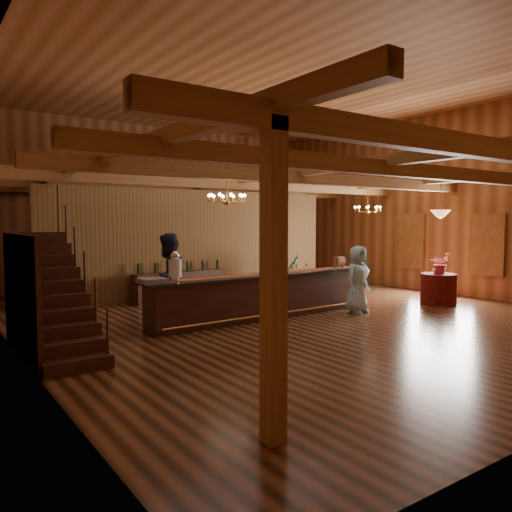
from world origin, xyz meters
TOP-DOWN VIEW (x-y plane):
  - floor at (0.00, 0.00)m, footprint 14.00×14.00m
  - ceiling at (0.00, 0.00)m, footprint 14.00×14.00m
  - wall_back at (0.00, 7.00)m, footprint 12.00×0.10m
  - wall_left at (-6.00, 0.00)m, footprint 0.10×14.00m
  - wall_right at (6.00, 0.00)m, footprint 0.10×14.00m
  - beam_grid at (0.00, 0.51)m, footprint 11.90×13.90m
  - support_posts at (0.00, -0.50)m, footprint 9.20×10.20m
  - partition_wall at (-0.50, 3.50)m, footprint 9.00×0.18m
  - window_right_front at (5.95, -1.60)m, footprint 0.12×1.05m
  - window_right_back at (5.95, 1.00)m, footprint 0.12×1.05m
  - staircase at (-5.45, -0.74)m, footprint 1.00×2.80m
  - backroom_boxes at (-0.29, 5.50)m, footprint 4.10×0.60m
  - tasting_bar at (-0.77, -0.23)m, footprint 6.05×0.99m
  - beverage_dispenser at (-3.04, -0.26)m, footprint 0.26×0.26m
  - glass_rack_tray at (-3.58, -0.38)m, footprint 0.50×0.50m
  - raffle_drum at (1.58, -0.19)m, footprint 0.34×0.24m
  - bar_bottle_0 at (-0.72, -0.11)m, footprint 0.07×0.07m
  - bar_bottle_1 at (-0.46, -0.10)m, footprint 0.07×0.07m
  - backbar_shelf at (-1.21, 3.23)m, footprint 2.86×0.76m
  - round_table at (4.14, -1.33)m, footprint 0.93×0.93m
  - chandelier_left at (-1.75, -0.15)m, footprint 0.80×0.80m
  - chandelier_right at (4.32, 1.38)m, footprint 0.80×0.80m
  - pendant_lamp at (4.14, -1.33)m, footprint 0.52×0.52m
  - bartender at (-0.19, 0.41)m, footprint 0.72×0.60m
  - staff_second at (-2.84, 0.49)m, footprint 1.20×1.17m
  - guest at (1.40, -1.01)m, footprint 0.89×0.68m
  - floor_plant at (1.92, 2.19)m, footprint 0.76×0.65m
  - table_flowers at (4.18, -1.33)m, footprint 0.56×0.50m
  - table_vase at (4.14, -1.26)m, footprint 0.20×0.20m

SIDE VIEW (x-z plane):
  - floor at x=0.00m, z-range 0.00..0.00m
  - backbar_shelf at x=-1.21m, z-range 0.00..0.80m
  - round_table at x=4.14m, z-range 0.00..0.81m
  - tasting_bar at x=-0.77m, z-range 0.00..1.02m
  - backroom_boxes at x=-0.29m, z-range -0.02..1.08m
  - floor_plant at x=1.92m, z-range 0.00..1.25m
  - guest at x=1.40m, z-range 0.00..1.62m
  - bartender at x=-0.19m, z-range 0.00..1.69m
  - table_vase at x=4.14m, z-range 0.81..1.14m
  - staff_second at x=-2.84m, z-range 0.00..1.95m
  - staircase at x=-5.45m, z-range 0.00..2.00m
  - glass_rack_tray at x=-3.58m, z-range 1.00..1.10m
  - table_flowers at x=4.18m, z-range 0.81..1.36m
  - bar_bottle_0 at x=-0.72m, z-range 1.00..1.30m
  - bar_bottle_1 at x=-0.46m, z-range 1.00..1.30m
  - raffle_drum at x=1.58m, z-range 1.03..1.33m
  - beverage_dispenser at x=-3.04m, z-range 0.99..1.59m
  - window_right_front at x=5.95m, z-range 0.67..2.42m
  - window_right_back at x=5.95m, z-range 0.67..2.42m
  - partition_wall at x=-0.50m, z-range 0.00..3.10m
  - support_posts at x=0.00m, z-range 0.00..3.20m
  - pendant_lamp at x=4.14m, z-range 1.95..2.85m
  - chandelier_right at x=4.32m, z-range 2.20..2.97m
  - chandelier_left at x=-1.75m, z-range 2.37..3.03m
  - wall_back at x=0.00m, z-range 0.00..5.50m
  - wall_left at x=-6.00m, z-range 0.00..5.50m
  - wall_right at x=6.00m, z-range 0.00..5.50m
  - beam_grid at x=0.00m, z-range 3.05..3.44m
  - ceiling at x=0.00m, z-range 5.50..5.50m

